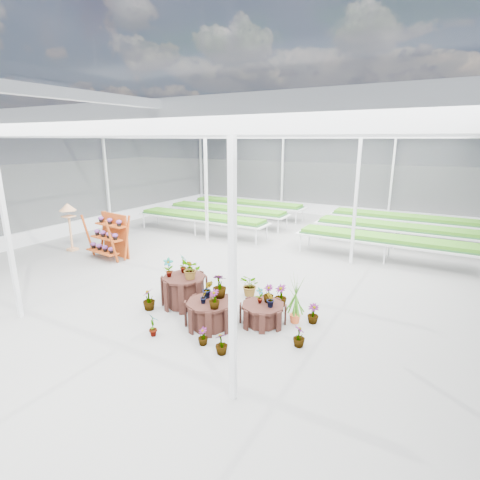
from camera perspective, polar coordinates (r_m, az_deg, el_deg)
The scene contains 10 objects.
ground_plane at distance 11.13m, azimuth -3.87°, elevation -6.92°, with size 24.00×24.00×0.00m, color gray.
greenhouse_shell at distance 10.49m, azimuth -4.09°, elevation 4.54°, with size 18.00×24.00×4.50m, color white, non-canonical shape.
steel_frame at distance 10.49m, azimuth -4.09°, elevation 4.54°, with size 18.00×24.00×4.50m, color silver, non-canonical shape.
nursery_benches at distance 17.20m, azimuth 9.41°, elevation 2.32°, with size 16.00×7.00×0.84m, color silver, non-canonical shape.
plinth_tall at distance 9.83m, azimuth -8.44°, elevation -7.66°, with size 1.15×1.15×0.78m, color #341813.
plinth_mid at distance 8.78m, azimuth -4.55°, elevation -11.09°, with size 1.13×1.13×0.60m, color #341813.
plinth_low at distance 8.90m, azimuth 3.49°, elevation -11.15°, with size 1.05×1.05×0.47m, color #341813.
shelf_rack at distance 14.18m, azimuth -19.57°, elevation 0.47°, with size 1.51×0.80×1.60m, color #A23F13, non-canonical shape.
bird_table at distance 15.68m, azimuth -24.49°, elevation 1.80°, with size 0.44×0.44×1.85m, color tan, non-canonical shape.
nursery_plants at distance 9.50m, azimuth -2.72°, elevation -7.44°, with size 4.44×3.45×1.33m.
Camera 1 is at (5.73, -8.58, 4.17)m, focal length 28.00 mm.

